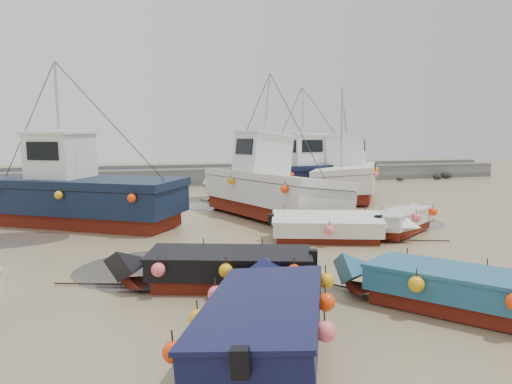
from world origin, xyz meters
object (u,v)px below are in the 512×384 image
dinghy_4 (213,264)px  cabin_boat_0 (72,192)px  dinghy_5 (338,224)px  person (95,219)px  cabin_boat_3 (349,175)px  dinghy_2 (434,280)px  dinghy_3 (404,217)px  cabin_boat_2 (308,174)px  cabin_boat_1 (261,186)px  dinghy_1 (269,309)px

dinghy_4 → cabin_boat_0: cabin_boat_0 is taller
dinghy_5 → person: size_ratio=2.94×
dinghy_5 → cabin_boat_3: 12.42m
dinghy_2 → person: size_ratio=2.60×
dinghy_2 → dinghy_3: 8.17m
dinghy_4 → cabin_boat_3: (11.95, 14.00, 0.78)m
person → dinghy_4: bearing=67.3°
cabin_boat_2 → person: 12.55m
dinghy_2 → cabin_boat_0: bearing=86.1°
cabin_boat_2 → cabin_boat_0: bearing=101.4°
dinghy_2 → dinghy_5: size_ratio=0.88×
cabin_boat_1 → dinghy_2: bearing=-105.2°
dinghy_1 → cabin_boat_1: 13.57m
dinghy_5 → person: dinghy_5 is taller
dinghy_3 → dinghy_4: (-8.17, -4.03, -0.00)m
dinghy_5 → cabin_boat_2: (4.61, 11.38, 0.79)m
dinghy_1 → dinghy_2: 3.69m
dinghy_1 → cabin_boat_1: bearing=98.2°
cabin_boat_0 → person: 1.96m
dinghy_1 → cabin_boat_0: bearing=131.5°
dinghy_5 → dinghy_3: bearing=122.8°
dinghy_2 → person: dinghy_2 is taller
cabin_boat_0 → dinghy_5: bearing=-88.7°
dinghy_1 → cabin_boat_2: (9.81, 18.15, 0.80)m
cabin_boat_0 → cabin_boat_2: same height
dinghy_3 → cabin_boat_2: bearing=138.4°
dinghy_1 → person: size_ratio=3.08×
dinghy_4 → person: bearing=33.5°
cabin_boat_1 → dinghy_1: bearing=-120.7°
cabin_boat_0 → cabin_boat_2: (12.72, 5.07, 0.03)m
person → dinghy_1: bearing=65.2°
dinghy_5 → person: bearing=-111.9°
dinghy_3 → dinghy_2: bearing=-66.0°
cabin_boat_1 → cabin_boat_3: 8.43m
dinghy_1 → cabin_boat_3: (11.91, 17.20, 0.79)m
dinghy_5 → cabin_boat_0: cabin_boat_0 is taller
cabin_boat_3 → cabin_boat_1: bearing=-112.7°
cabin_boat_3 → cabin_boat_0: bearing=-129.6°
cabin_boat_3 → dinghy_4: bearing=-95.7°
dinghy_4 → dinghy_1: bearing=-156.0°
cabin_boat_3 → dinghy_2: bearing=-81.3°
dinghy_5 → cabin_boat_0: bearing=-103.9°
dinghy_3 → dinghy_4: 9.11m
cabin_boat_0 → person: cabin_boat_0 is taller
cabin_boat_0 → cabin_boat_1: bearing=-53.9°
dinghy_1 → cabin_boat_0: 13.43m
dinghy_1 → cabin_boat_2: bearing=90.6°
cabin_boat_0 → person: bearing=2.7°
dinghy_4 → cabin_boat_1: 10.66m
cabin_boat_3 → person: bearing=-133.2°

